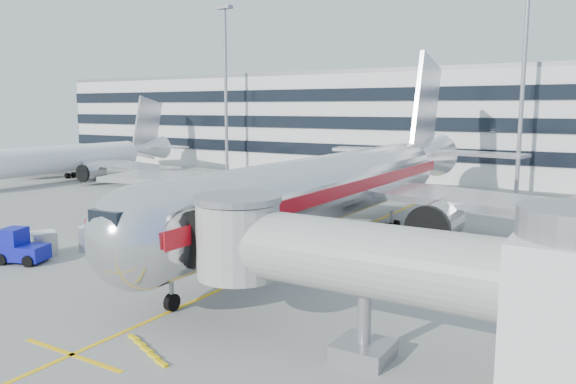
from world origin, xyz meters
The scene contains 15 objects.
ground centered at (0.00, 0.00, 0.00)m, with size 180.00×180.00×0.00m, color gray.
lead_in_line centered at (0.00, 10.00, 0.01)m, with size 0.25×70.00×0.01m, color yellow.
stop_bar centered at (0.00, -14.00, 0.01)m, with size 6.00×0.25×0.01m, color yellow.
main_jet centered at (0.00, 11.72, 4.23)m, with size 50.95×48.70×16.06m.
jet_bridge centered at (12.18, -8.00, 3.87)m, with size 17.80×4.50×7.00m.
terminal centered at (0.00, 57.95, 7.80)m, with size 150.00×24.25×15.60m.
light_mast_west centered at (-35.00, 42.00, 14.88)m, with size 2.40×1.20×25.45m.
light_mast_centre centered at (8.00, 42.00, 14.88)m, with size 2.40×1.20×25.45m.
second_jet centered at (-47.75, 22.80, 3.18)m, with size 38.21×36.52×12.04m.
belt_loader centered at (-7.00, -2.18, 0.61)m, with size 4.51×1.73×2.15m.
baggage_tug centered at (-14.78, -6.57, 1.00)m, with size 3.48×2.77×2.30m.
cargo_container_left centered at (-15.28, -4.45, 0.82)m, with size 2.02×2.02×1.63m.
cargo_container_right centered at (-13.25, -1.70, 0.92)m, with size 2.23×2.23×1.82m.
cargo_container_front centered at (-14.16, 0.29, 0.77)m, with size 1.91×1.91×1.54m.
ramp_worker centered at (-10.04, -2.10, 0.94)m, with size 0.69×0.45×1.88m, color #8BFF1A.
Camera 1 is at (19.18, -28.11, 10.19)m, focal length 35.00 mm.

